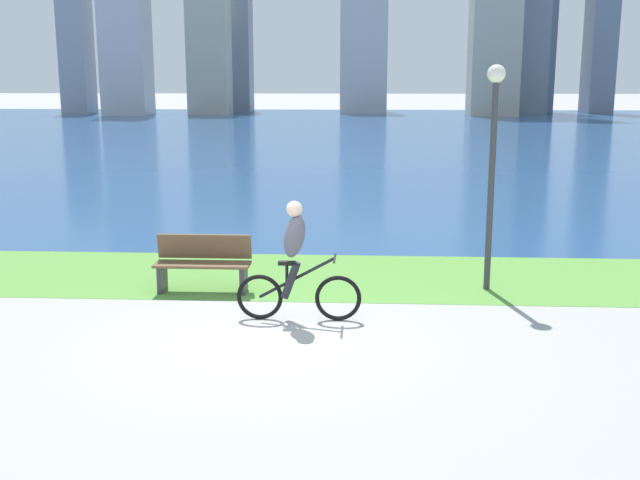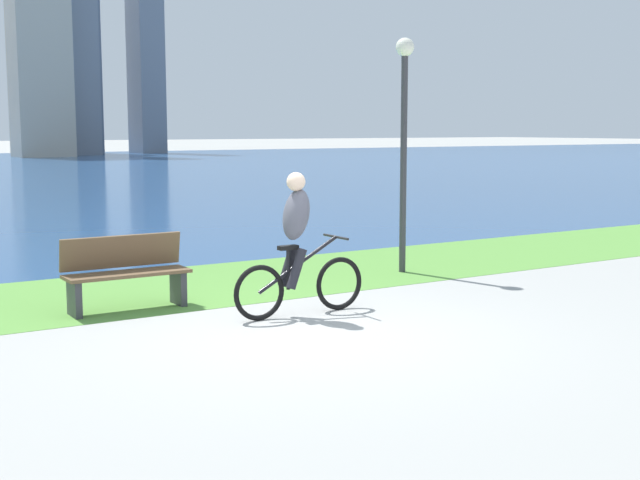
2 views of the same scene
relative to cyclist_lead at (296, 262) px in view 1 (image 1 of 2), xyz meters
The scene contains 7 objects.
ground_plane 1.22m from the cyclist_lead, 113.80° to the right, with size 300.00×300.00×0.00m, color #9E9E99.
grass_strip_bayside 2.59m from the cyclist_lead, 98.42° to the left, with size 120.00×3.15×0.01m, color #59933D.
bay_water_surface 37.27m from the cyclist_lead, 90.55° to the left, with size 300.00×66.53×0.00m, color navy.
cyclist_lead is the anchor object (origin of this frame).
bench_near_path 2.15m from the cyclist_lead, 138.97° to the left, with size 1.50×0.47×0.90m.
lamppost_tall 3.72m from the cyclist_lead, 31.11° to the left, with size 0.28×0.28×3.52m.
city_skyline_far_shore 61.88m from the cyclist_lead, 88.86° to the left, with size 50.33×10.44×24.04m.
Camera 1 is at (1.27, -9.44, 3.34)m, focal length 43.05 mm.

